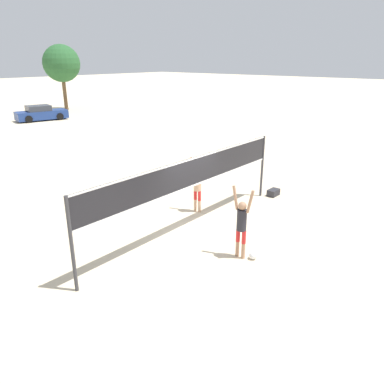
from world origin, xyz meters
name	(u,v)px	position (x,y,z in m)	size (l,w,h in m)	color
ground_plane	(192,231)	(0.00, 0.00, 0.00)	(200.00, 200.00, 0.00)	beige
volleyball_net	(192,177)	(0.00, 0.00, 1.91)	(8.99, 0.09, 2.53)	#38383D
player_spiker	(242,222)	(-0.42, -2.19, 1.13)	(0.28, 0.70, 2.14)	tan
player_blocker	(197,184)	(1.42, 0.94, 1.08)	(0.28, 0.69, 2.06)	tan
volleyball	(253,256)	(-0.28, -2.54, 0.11)	(0.22, 0.22, 0.22)	white
gear_bag	(273,192)	(4.81, -0.41, 0.13)	(0.55, 0.34, 0.27)	#2D2D33
parked_car_mid	(41,114)	(8.79, 25.54, 0.61)	(4.69, 2.69, 1.36)	navy
tree_left_cluster	(61,64)	(14.33, 30.26, 4.82)	(3.86, 3.86, 6.78)	brown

